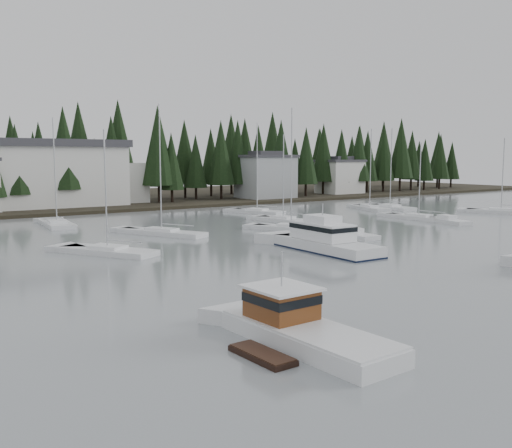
{
  "coord_description": "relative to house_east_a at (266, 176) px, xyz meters",
  "views": [
    {
      "loc": [
        -30.74,
        -13.84,
        8.54
      ],
      "look_at": [
        -1.23,
        28.25,
        2.5
      ],
      "focal_mm": 40.0,
      "sensor_mm": 36.0,
      "label": 1
    }
  ],
  "objects": [
    {
      "name": "far_shore_land",
      "position": [
        -36.0,
        19.0,
        -4.9
      ],
      "size": [
        240.0,
        54.0,
        1.0
      ],
      "primitive_type": "cube",
      "color": "black",
      "rests_on": "ground"
    },
    {
      "name": "conifer_treeline",
      "position": [
        -36.0,
        8.0,
        -4.9
      ],
      "size": [
        200.0,
        22.0,
        20.0
      ],
      "primitive_type": null,
      "color": "black",
      "rests_on": "ground"
    },
    {
      "name": "house_east_a",
      "position": [
        0.0,
        0.0,
        0.0
      ],
      "size": [
        10.6,
        8.48,
        9.25
      ],
      "color": "#999EA0",
      "rests_on": "ground"
    },
    {
      "name": "house_east_b",
      "position": [
        22.0,
        2.0,
        -0.5
      ],
      "size": [
        9.54,
        7.42,
        8.25
      ],
      "color": "silver",
      "rests_on": "ground"
    },
    {
      "name": "harbor_inn",
      "position": [
        -38.96,
        4.34,
        0.87
      ],
      "size": [
        29.5,
        11.5,
        10.9
      ],
      "color": "silver",
      "rests_on": "ground"
    },
    {
      "name": "lobster_boat_brown",
      "position": [
        -50.52,
        -72.18,
        -4.37
      ],
      "size": [
        5.04,
        9.55,
        4.67
      ],
      "rotation": [
        0.0,
        0.0,
        1.6
      ],
      "color": "silver",
      "rests_on": "ground"
    },
    {
      "name": "cabin_cruiser_center",
      "position": [
        -31.99,
        -53.28,
        -4.15
      ],
      "size": [
        3.99,
        11.83,
        5.04
      ],
      "rotation": [
        0.0,
        0.0,
        1.54
      ],
      "color": "silver",
      "rests_on": "ground"
    },
    {
      "name": "sailboat_1",
      "position": [
        -25.38,
        -40.02,
        -4.82
      ],
      "size": [
        6.62,
        9.42,
        14.71
      ],
      "rotation": [
        0.0,
        0.0,
        2.06
      ],
      "color": "silver",
      "rests_on": "ground"
    },
    {
      "name": "sailboat_2",
      "position": [
        -16.81,
        -20.95,
        -4.82
      ],
      "size": [
        5.38,
        9.28,
        14.28
      ],
      "rotation": [
        0.0,
        0.0,
        1.89
      ],
      "color": "silver",
      "rests_on": "ground"
    },
    {
      "name": "sailboat_3",
      "position": [
        -3.51,
        -40.77,
        -4.85
      ],
      "size": [
        2.96,
        10.47,
        11.06
      ],
      "rotation": [
        0.0,
        0.0,
        1.62
      ],
      "color": "silver",
      "rests_on": "ground"
    },
    {
      "name": "sailboat_4",
      "position": [
        -20.58,
        -32.31,
        -4.84
      ],
      "size": [
        4.3,
        8.84,
        12.03
      ],
      "rotation": [
        0.0,
        0.0,
        1.76
      ],
      "color": "silver",
      "rests_on": "ground"
    },
    {
      "name": "sailboat_5",
      "position": [
        -46.53,
        -19.65,
        -4.83
      ],
      "size": [
        3.82,
        9.47,
        13.91
      ],
      "rotation": [
        0.0,
        0.0,
        1.48
      ],
      "color": "silver",
      "rests_on": "ground"
    },
    {
      "name": "sailboat_7",
      "position": [
        1.83,
        -26.48,
        -4.82
      ],
      "size": [
        5.06,
        9.6,
        13.63
      ],
      "rotation": [
        0.0,
        0.0,
        1.28
      ],
      "color": "silver",
      "rests_on": "ground"
    },
    {
      "name": "sailboat_8",
      "position": [
        14.18,
        -42.11,
        -4.85
      ],
      "size": [
        7.3,
        10.15,
        12.01
      ],
      "rotation": [
        0.0,
        0.0,
        2.06
      ],
      "color": "silver",
      "rests_on": "ground"
    },
    {
      "name": "sailboat_9",
      "position": [
        -48.87,
        -43.37,
        -4.85
      ],
      "size": [
        7.05,
        9.54,
        11.5
      ],
      "rotation": [
        0.0,
        0.0,
        2.08
      ],
      "color": "silver",
      "rests_on": "ground"
    },
    {
      "name": "sailboat_11",
      "position": [
        -39.46,
        -34.73,
        -4.82
      ],
      "size": [
        6.96,
        10.82,
        14.81
      ],
      "rotation": [
        0.0,
        0.0,
        2.03
      ],
      "color": "silver",
      "rests_on": "ground"
    },
    {
      "name": "sailboat_12",
      "position": [
        5.7,
        -27.36,
        -4.83
      ],
      "size": [
        3.89,
        9.71,
        13.82
      ],
      "rotation": [
        0.0,
        0.0,
        1.47
      ],
      "color": "silver",
      "rests_on": "ground"
    },
    {
      "name": "runabout_1",
      "position": [
        -23.52,
        -48.23,
        -4.77
      ],
      "size": [
        2.72,
        6.7,
        1.42
      ],
      "rotation": [
        0.0,
        0.0,
        1.49
      ],
      "color": "silver",
      "rests_on": "ground"
    },
    {
      "name": "runabout_2",
      "position": [
        -3.73,
        -45.54,
        -4.77
      ],
      "size": [
        3.57,
        7.29,
        1.42
      ],
      "rotation": [
        0.0,
        0.0,
        1.37
      ],
      "color": "silver",
      "rests_on": "ground"
    }
  ]
}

